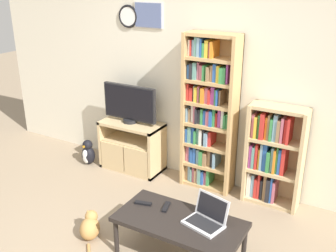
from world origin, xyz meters
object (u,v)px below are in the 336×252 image
object	(u,v)px
bookshelf_short	(272,155)
remote_near_laptop	(143,203)
tv_stand	(132,146)
cat	(90,227)
coffee_table	(180,224)
laptop	(207,217)
bookshelf_tall	(208,114)
penguin_figurine	(88,153)
remote_far_from_laptop	(166,207)
television	(130,104)

from	to	relation	value
bookshelf_short	remote_near_laptop	distance (m)	1.51
tv_stand	cat	bearing A→B (deg)	-71.24
coffee_table	laptop	distance (m)	0.25
bookshelf_tall	cat	distance (m)	1.76
tv_stand	penguin_figurine	size ratio (longest dim) A/B	2.31
tv_stand	remote_far_from_laptop	xyz separation A→B (m)	(1.14, -1.10, 0.08)
tv_stand	laptop	distance (m)	1.93
tv_stand	laptop	bearing A→B (deg)	-35.96
remote_far_from_laptop	penguin_figurine	size ratio (longest dim) A/B	0.49
cat	tv_stand	bearing A→B (deg)	88.13
tv_stand	television	size ratio (longest dim) A/B	1.08
tv_stand	coffee_table	size ratio (longest dim) A/B	0.71
tv_stand	cat	world-z (taller)	tv_stand
tv_stand	bookshelf_short	distance (m)	1.78
cat	penguin_figurine	distance (m)	1.60
television	remote_far_from_laptop	size ratio (longest dim) A/B	4.40
tv_stand	bookshelf_tall	distance (m)	1.16
laptop	bookshelf_tall	bearing A→B (deg)	128.75
bookshelf_short	coffee_table	world-z (taller)	bookshelf_short
bookshelf_short	remote_far_from_laptop	xyz separation A→B (m)	(-0.62, -1.20, -0.16)
laptop	remote_far_from_laptop	world-z (taller)	laptop
tv_stand	remote_near_laptop	bearing A→B (deg)	-51.15
bookshelf_tall	remote_near_laptop	xyz separation A→B (m)	(-0.07, -1.25, -0.50)
coffee_table	remote_near_laptop	distance (m)	0.42
laptop	cat	size ratio (longest dim) A/B	0.97
bookshelf_tall	cat	xyz separation A→B (m)	(-0.53, -1.49, -0.78)
penguin_figurine	bookshelf_tall	bearing A→B (deg)	10.23
television	penguin_figurine	distance (m)	0.93
bookshelf_tall	coffee_table	size ratio (longest dim) A/B	1.61
television	bookshelf_tall	xyz separation A→B (m)	(1.02, 0.08, 0.03)
coffee_table	remote_near_laptop	size ratio (longest dim) A/B	6.74
bookshelf_short	tv_stand	bearing A→B (deg)	-176.58
bookshelf_short	penguin_figurine	xyz separation A→B (m)	(-2.34, -0.29, -0.40)
remote_far_from_laptop	bookshelf_short	bearing A→B (deg)	-131.42
coffee_table	remote_far_from_laptop	bearing A→B (deg)	151.82
tv_stand	cat	xyz separation A→B (m)	(0.47, -1.39, -0.19)
bookshelf_short	remote_far_from_laptop	distance (m)	1.36
coffee_table	remote_near_laptop	world-z (taller)	remote_near_laptop
remote_near_laptop	cat	world-z (taller)	remote_near_laptop
coffee_table	penguin_figurine	world-z (taller)	coffee_table
bookshelf_short	cat	size ratio (longest dim) A/B	2.86
tv_stand	remote_near_laptop	distance (m)	1.48
bookshelf_tall	cat	size ratio (longest dim) A/B	4.61
tv_stand	cat	distance (m)	1.48
remote_near_laptop	penguin_figurine	world-z (taller)	remote_near_laptop
coffee_table	television	bearing A→B (deg)	137.92
bookshelf_tall	bookshelf_short	world-z (taller)	bookshelf_tall
bookshelf_short	penguin_figurine	bearing A→B (deg)	-172.97
remote_near_laptop	cat	distance (m)	0.58
remote_near_laptop	tv_stand	bearing A→B (deg)	24.54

